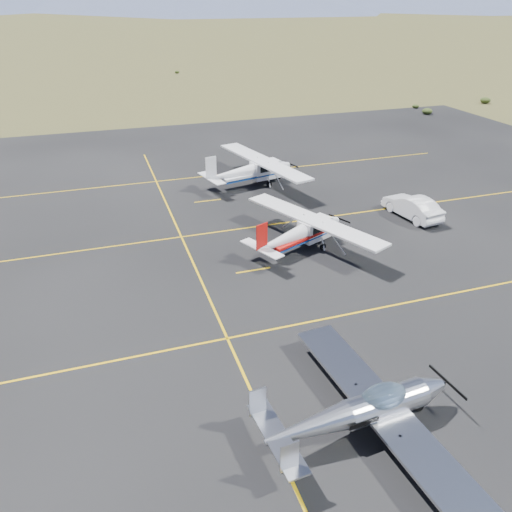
{
  "coord_description": "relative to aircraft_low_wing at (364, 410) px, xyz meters",
  "views": [
    {
      "loc": [
        -10.39,
        -15.46,
        13.7
      ],
      "look_at": [
        -3.26,
        6.22,
        1.6
      ],
      "focal_mm": 35.0,
      "sensor_mm": 36.0,
      "label": 1
    }
  ],
  "objects": [
    {
      "name": "ground",
      "position": [
        2.9,
        4.62,
        -1.03
      ],
      "size": [
        1600.0,
        1600.0,
        0.0
      ],
      "primitive_type": "plane",
      "color": "#383D1C",
      "rests_on": "ground"
    },
    {
      "name": "apron",
      "position": [
        2.9,
        11.62,
        -1.03
      ],
      "size": [
        72.0,
        72.0,
        0.02
      ],
      "primitive_type": "cube",
      "color": "black",
      "rests_on": "ground"
    },
    {
      "name": "aircraft_low_wing",
      "position": [
        0.0,
        0.0,
        0.0
      ],
      "size": [
        7.15,
        9.95,
        2.16
      ],
      "rotation": [
        0.0,
        0.0,
        0.08
      ],
      "color": "silver",
      "rests_on": "apron"
    },
    {
      "name": "aircraft_cessna",
      "position": [
        3.4,
        13.72,
        0.12
      ],
      "size": [
        7.41,
        9.91,
        2.59
      ],
      "rotation": [
        0.0,
        0.0,
        0.41
      ],
      "color": "silver",
      "rests_on": "apron"
    },
    {
      "name": "aircraft_plain",
      "position": [
        4.0,
        25.34,
        0.25
      ],
      "size": [
        7.36,
        11.38,
        2.88
      ],
      "rotation": [
        0.0,
        0.0,
        0.24
      ],
      "color": "white",
      "rests_on": "apron"
    },
    {
      "name": "sedan",
      "position": [
        12.5,
        15.83,
        -0.26
      ],
      "size": [
        2.21,
        4.77,
        1.51
      ],
      "primitive_type": "imported",
      "rotation": [
        0.0,
        0.0,
        3.28
      ],
      "color": "white",
      "rests_on": "apron"
    }
  ]
}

